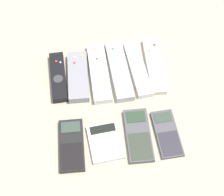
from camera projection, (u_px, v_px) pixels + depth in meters
name	position (u px, v px, depth m)	size (l,w,h in m)	color
ground_plane	(114.00, 110.00, 1.06)	(3.00, 3.00, 0.00)	#B2A88E
remote_0	(58.00, 77.00, 1.11)	(0.04, 0.17, 0.02)	black
remote_1	(78.00, 77.00, 1.11)	(0.07, 0.18, 0.02)	gray
remote_2	(99.00, 72.00, 1.12)	(0.06, 0.22, 0.02)	white
remote_3	(119.00, 70.00, 1.13)	(0.06, 0.22, 0.02)	#B7B7BC
remote_4	(137.00, 68.00, 1.13)	(0.05, 0.21, 0.02)	white
remote_5	(154.00, 66.00, 1.14)	(0.06, 0.21, 0.02)	silver
calculator_0	(72.00, 145.00, 0.99)	(0.07, 0.16, 0.01)	black
calculator_1	(105.00, 142.00, 1.00)	(0.09, 0.12, 0.01)	silver
calculator_2	(138.00, 135.00, 1.01)	(0.07, 0.16, 0.02)	#4C4C51
calculator_3	(167.00, 133.00, 1.01)	(0.06, 0.14, 0.01)	#4C4C51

